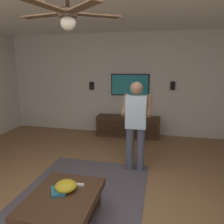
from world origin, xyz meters
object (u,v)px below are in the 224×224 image
(coffee_table, at_px, (63,203))
(ceiling_fan, at_px, (68,16))
(vase_round, at_px, (140,113))
(remote_white, at_px, (78,185))
(tv, at_px, (130,85))
(book, at_px, (58,191))
(wall_speaker_right, at_px, (92,86))
(wall_speaker_left, at_px, (173,86))
(bowl, at_px, (66,186))
(person_standing, at_px, (136,121))
(media_console, at_px, (128,126))

(coffee_table, xyz_separation_m, ceiling_fan, (0.20, -0.07, 2.14))
(ceiling_fan, bearing_deg, vase_round, -8.69)
(remote_white, bearing_deg, vase_round, 76.45)
(tv, xyz_separation_m, book, (-3.73, 0.33, -0.97))
(tv, distance_m, wall_speaker_right, 1.10)
(coffee_table, distance_m, tv, 3.93)
(wall_speaker_left, bearing_deg, bowl, 159.41)
(coffee_table, distance_m, vase_round, 3.56)
(bowl, xyz_separation_m, remote_white, (0.14, -0.11, -0.05))
(coffee_table, height_order, wall_speaker_right, wall_speaker_right)
(tv, bearing_deg, vase_round, 49.12)
(tv, xyz_separation_m, person_standing, (-2.15, -0.42, -0.45))
(media_console, relative_size, tv, 1.63)
(vase_round, bearing_deg, remote_white, 171.73)
(remote_white, relative_size, book, 0.68)
(tv, bearing_deg, media_console, 0.00)
(wall_speaker_left, bearing_deg, vase_round, 109.87)
(bowl, distance_m, remote_white, 0.18)
(vase_round, xyz_separation_m, ceiling_fan, (-3.30, 0.50, 1.78))
(coffee_table, bearing_deg, media_console, -4.13)
(remote_white, distance_m, book, 0.27)
(bowl, bearing_deg, coffee_table, -178.11)
(media_console, distance_m, person_standing, 2.06)
(remote_white, bearing_deg, coffee_table, -118.69)
(book, relative_size, ceiling_fan, 0.19)
(bowl, xyz_separation_m, book, (-0.06, 0.08, -0.04))
(wall_speaker_right, bearing_deg, wall_speaker_left, -90.00)
(bowl, bearing_deg, vase_round, -9.69)
(coffee_table, distance_m, bowl, 0.19)
(tv, xyz_separation_m, wall_speaker_left, (0.01, -1.13, -0.00))
(vase_round, bearing_deg, media_console, 83.43)
(vase_round, distance_m, ceiling_fan, 3.78)
(person_standing, height_order, book, person_standing)
(person_standing, distance_m, remote_white, 1.59)
(book, relative_size, wall_speaker_right, 1.00)
(book, height_order, vase_round, vase_round)
(media_console, distance_m, bowl, 3.45)
(ceiling_fan, bearing_deg, remote_white, -36.21)
(coffee_table, bearing_deg, wall_speaker_right, 12.57)
(coffee_table, bearing_deg, wall_speaker_left, -20.04)
(wall_speaker_right, bearing_deg, coffee_table, -167.43)
(bowl, xyz_separation_m, wall_speaker_left, (3.69, -1.38, 0.92))
(person_standing, relative_size, vase_round, 7.45)
(media_console, relative_size, remote_white, 11.33)
(ceiling_fan, bearing_deg, book, 135.26)
(remote_white, height_order, vase_round, vase_round)
(person_standing, distance_m, vase_round, 1.89)
(remote_white, relative_size, wall_speaker_left, 0.68)
(remote_white, height_order, wall_speaker_left, wall_speaker_left)
(book, height_order, wall_speaker_right, wall_speaker_right)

